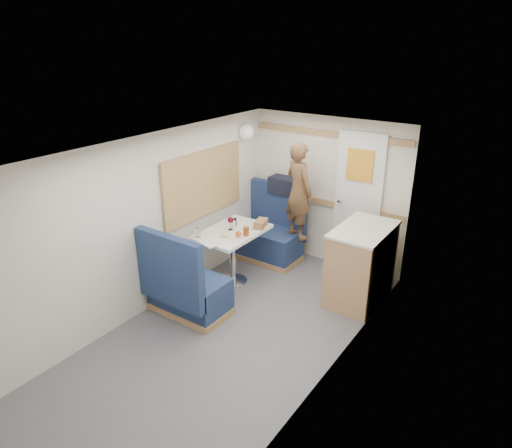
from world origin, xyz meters
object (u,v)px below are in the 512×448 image
Objects in this scene: wine_glass at (231,220)px; salt_grinder at (234,224)px; galley_counter at (361,264)px; bread_loaf at (261,224)px; dome_light at (246,132)px; duffel_bag at (287,186)px; bench_far at (270,238)px; bench_near at (186,291)px; tumbler_left at (198,233)px; dinette_table at (232,242)px; person at (299,191)px; orange_fruit at (238,234)px; pepper_grinder at (235,222)px; beer_glass at (246,231)px; cheese_block at (225,236)px; tray at (214,241)px.

wine_glass reaches higher than salt_grinder.
galley_counter reaches higher than bread_loaf.
dome_light reaches higher than duffel_bag.
bench_far is 2.17× the size of duffel_bag.
tumbler_left is (-0.22, 0.49, 0.48)m from bench_near.
dinette_table is 0.73× the size of person.
dinette_table is at bearing -159.46° from galley_counter.
salt_grinder is at bearing 92.58° from bench_near.
person reaches higher than dinette_table.
salt_grinder is at bearing 97.54° from wine_glass.
bread_loaf is (0.04, 0.42, -0.01)m from orange_fruit.
dinette_table is at bearing 59.04° from tumbler_left.
pepper_grinder is at bearing 132.66° from orange_fruit.
pepper_grinder is at bearing -165.58° from galley_counter.
bench_near is 1.12m from pepper_grinder.
pepper_grinder is (-0.17, -0.97, -0.25)m from duffel_bag.
bench_near reaches higher than beer_glass.
cheese_block is 1.13× the size of salt_grinder.
bench_far is at bearing 21.07° from person.
wine_glass is at bearing -160.41° from galley_counter.
dome_light is 1.49m from orange_fruit.
galley_counter is at bearing 27.65° from orange_fruit.
person is 0.94m from beer_glass.
duffel_bag is 1.06m from salt_grinder.
duffel_bag is 4.83× the size of cheese_block.
bread_loaf is (0.45, 0.67, -0.01)m from tumbler_left.
dome_light is 1.54m from cheese_block.
tumbler_left is 0.55m from pepper_grinder.
bench_near is 2.28m from dome_light.
person is 7.55× the size of wine_glass.
tumbler_left is (-0.32, -1.50, -0.24)m from duffel_bag.
galley_counter is 1.30m from bread_loaf.
tray is 0.30m from orange_fruit.
tumbler_left is at bearing 85.02° from person.
bench_far reaches higher than tumbler_left.
pepper_grinder is at bearing 99.81° from tray.
tray is at bearing -82.01° from salt_grinder.
bench_far is 1.03m from beer_glass.
bench_near is at bearing -90.00° from bench_far.
galley_counter is at bearing -12.10° from bench_far.
duffel_bag reaches higher than salt_grinder.
pepper_grinder is (-0.25, 0.28, -0.00)m from orange_fruit.
bench_near is 1.07m from salt_grinder.
tumbler_left is (-0.25, -0.00, 0.05)m from tray.
person is (-1.03, 0.29, 0.62)m from galley_counter.
tray is 2.93× the size of beer_glass.
beer_glass is 1.09× the size of pepper_grinder.
pepper_grinder is at bearing -95.50° from bench_far.
beer_glass is at bearing -155.51° from galley_counter.
person reaches higher than bench_near.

